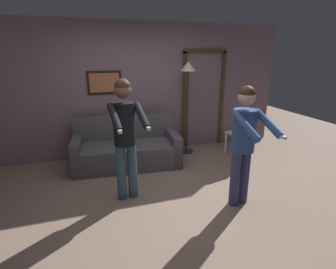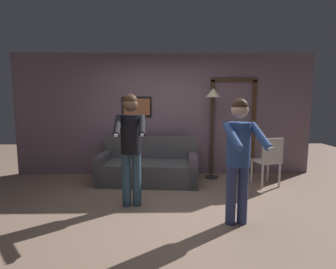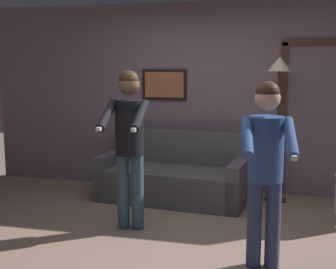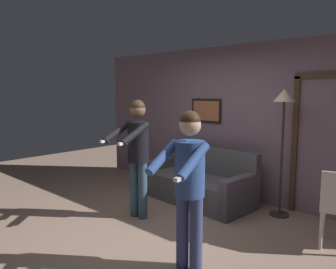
# 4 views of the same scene
# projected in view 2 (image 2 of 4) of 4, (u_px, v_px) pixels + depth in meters

# --- Properties ---
(ground_plane) EXTENTS (12.00, 12.00, 0.00)m
(ground_plane) POSITION_uv_depth(u_px,v_px,m) (165.00, 211.00, 3.84)
(ground_plane) COLOR gray
(back_wall_assembly) EXTENTS (6.40, 0.10, 2.60)m
(back_wall_assembly) POSITION_uv_depth(u_px,v_px,m) (165.00, 115.00, 5.67)
(back_wall_assembly) COLOR slate
(back_wall_assembly) RESTS_ON ground_plane
(couch) EXTENTS (1.97, 1.02, 0.87)m
(couch) POSITION_uv_depth(u_px,v_px,m) (149.00, 168.00, 5.17)
(couch) COLOR #565355
(couch) RESTS_ON ground_plane
(torchiere_lamp) EXTENTS (0.31, 0.31, 1.86)m
(torchiere_lamp) POSITION_uv_depth(u_px,v_px,m) (213.00, 105.00, 5.30)
(torchiere_lamp) COLOR #332D28
(torchiere_lamp) RESTS_ON ground_plane
(person_standing_left) EXTENTS (0.47, 0.70, 1.70)m
(person_standing_left) POSITION_uv_depth(u_px,v_px,m) (131.00, 139.00, 3.89)
(person_standing_left) COLOR #335266
(person_standing_left) RESTS_ON ground_plane
(person_standing_right) EXTENTS (0.48, 0.64, 1.63)m
(person_standing_right) POSITION_uv_depth(u_px,v_px,m) (239.00, 151.00, 3.30)
(person_standing_right) COLOR navy
(person_standing_right) RESTS_ON ground_plane
(dining_chair_distant) EXTENTS (0.50, 0.50, 0.93)m
(dining_chair_distant) POSITION_uv_depth(u_px,v_px,m) (269.00, 159.00, 4.87)
(dining_chair_distant) COLOR silver
(dining_chair_distant) RESTS_ON ground_plane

